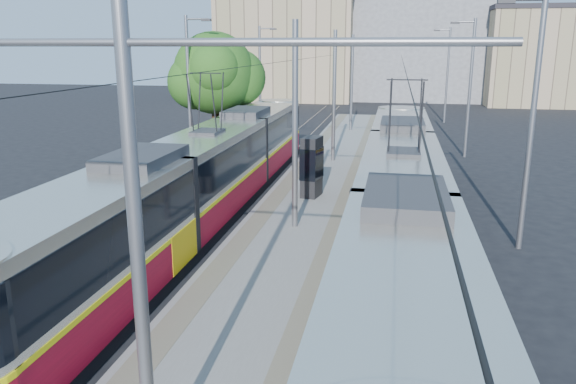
# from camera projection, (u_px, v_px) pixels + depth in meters

# --- Properties ---
(ground) EXTENTS (160.00, 160.00, 0.00)m
(ground) POSITION_uv_depth(u_px,v_px,m) (230.00, 351.00, 12.25)
(ground) COLOR black
(ground) RESTS_ON ground
(platform) EXTENTS (4.00, 50.00, 0.30)m
(platform) POSITION_uv_depth(u_px,v_px,m) (326.00, 175.00, 28.37)
(platform) COLOR gray
(platform) RESTS_ON ground
(tactile_strip_left) EXTENTS (0.70, 50.00, 0.01)m
(tactile_strip_left) POSITION_uv_depth(u_px,v_px,m) (298.00, 171.00, 28.60)
(tactile_strip_left) COLOR gray
(tactile_strip_left) RESTS_ON platform
(tactile_strip_right) EXTENTS (0.70, 50.00, 0.01)m
(tactile_strip_right) POSITION_uv_depth(u_px,v_px,m) (355.00, 173.00, 28.07)
(tactile_strip_right) COLOR gray
(tactile_strip_right) RESTS_ON platform
(rails) EXTENTS (8.71, 70.00, 0.03)m
(rails) POSITION_uv_depth(u_px,v_px,m) (326.00, 177.00, 28.41)
(rails) COLOR gray
(rails) RESTS_ON ground
(tram_left) EXTENTS (2.43, 28.20, 5.50)m
(tram_left) POSITION_uv_depth(u_px,v_px,m) (209.00, 174.00, 21.46)
(tram_left) COLOR black
(tram_left) RESTS_ON ground
(tram_right) EXTENTS (2.43, 28.38, 5.50)m
(tram_right) POSITION_uv_depth(u_px,v_px,m) (401.00, 199.00, 17.37)
(tram_right) COLOR black
(tram_right) RESTS_ON ground
(catenary) EXTENTS (9.20, 70.00, 7.00)m
(catenary) POSITION_uv_depth(u_px,v_px,m) (320.00, 92.00, 24.57)
(catenary) COLOR slate
(catenary) RESTS_ON platform
(street_lamps) EXTENTS (15.18, 38.22, 8.00)m
(street_lamps) POSITION_uv_depth(u_px,v_px,m) (336.00, 88.00, 31.16)
(street_lamps) COLOR slate
(street_lamps) RESTS_ON ground
(shelter) EXTENTS (0.89, 1.24, 2.52)m
(shelter) POSITION_uv_depth(u_px,v_px,m) (312.00, 165.00, 23.45)
(shelter) COLOR black
(shelter) RESTS_ON platform
(tree) EXTENTS (5.01, 4.63, 7.27)m
(tree) POSITION_uv_depth(u_px,v_px,m) (220.00, 75.00, 31.42)
(tree) COLOR #382314
(tree) RESTS_ON ground
(building_left) EXTENTS (16.32, 12.24, 12.33)m
(building_left) POSITION_uv_depth(u_px,v_px,m) (290.00, 49.00, 69.55)
(building_left) COLOR tan
(building_left) RESTS_ON ground
(building_centre) EXTENTS (18.36, 14.28, 14.42)m
(building_centre) POSITION_uv_depth(u_px,v_px,m) (421.00, 40.00, 70.17)
(building_centre) COLOR gray
(building_centre) RESTS_ON ground
(building_right) EXTENTS (14.28, 10.20, 10.71)m
(building_right) POSITION_uv_depth(u_px,v_px,m) (551.00, 56.00, 62.39)
(building_right) COLOR tan
(building_right) RESTS_ON ground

